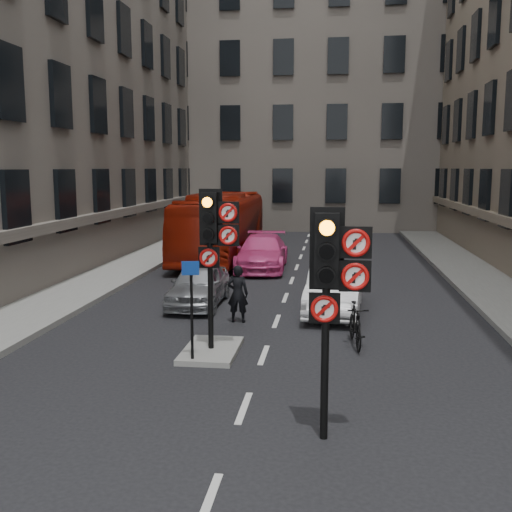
% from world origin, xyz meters
% --- Properties ---
extents(ground, '(120.00, 120.00, 0.00)m').
position_xyz_m(ground, '(0.00, 0.00, 0.00)').
color(ground, black).
rests_on(ground, ground).
extents(pavement_left, '(3.00, 50.00, 0.16)m').
position_xyz_m(pavement_left, '(-7.20, 12.00, 0.08)').
color(pavement_left, gray).
rests_on(pavement_left, ground).
extents(pavement_right, '(3.00, 50.00, 0.16)m').
position_xyz_m(pavement_right, '(7.20, 12.00, 0.08)').
color(pavement_right, gray).
rests_on(pavement_right, ground).
extents(centre_island, '(1.20, 2.00, 0.12)m').
position_xyz_m(centre_island, '(-1.20, 5.00, 0.06)').
color(centre_island, gray).
rests_on(centre_island, ground).
extents(building_far, '(30.00, 14.00, 20.00)m').
position_xyz_m(building_far, '(0.00, 38.00, 10.00)').
color(building_far, slate).
rests_on(building_far, ground).
extents(signal_near, '(0.91, 0.40, 3.58)m').
position_xyz_m(signal_near, '(1.49, 0.99, 2.58)').
color(signal_near, black).
rests_on(signal_near, ground).
extents(signal_far, '(0.91, 0.40, 3.58)m').
position_xyz_m(signal_far, '(-1.11, 4.99, 2.70)').
color(signal_far, black).
rests_on(signal_far, centre_island).
extents(car_silver, '(1.49, 3.70, 1.26)m').
position_xyz_m(car_silver, '(-2.53, 9.65, 0.63)').
color(car_silver, '#979A9E').
rests_on(car_silver, ground).
extents(car_white, '(1.77, 4.30, 1.39)m').
position_xyz_m(car_white, '(1.57, 9.29, 0.69)').
color(car_white, white).
rests_on(car_white, ground).
extents(car_pink, '(2.11, 4.89, 1.40)m').
position_xyz_m(car_pink, '(-1.39, 16.35, 0.70)').
color(car_pink, '#E0428B').
rests_on(car_pink, ground).
extents(bus_red, '(2.54, 10.75, 2.99)m').
position_xyz_m(bus_red, '(-3.61, 19.17, 1.50)').
color(bus_red, maroon).
rests_on(bus_red, ground).
extents(motorcycle, '(0.66, 1.72, 1.01)m').
position_xyz_m(motorcycle, '(2.05, 6.00, 0.50)').
color(motorcycle, black).
rests_on(motorcycle, ground).
extents(motorcyclist, '(0.58, 0.39, 1.57)m').
position_xyz_m(motorcyclist, '(-1.03, 7.79, 0.78)').
color(motorcyclist, black).
rests_on(motorcyclist, ground).
extents(info_sign, '(0.36, 0.14, 2.11)m').
position_xyz_m(info_sign, '(-1.44, 4.18, 1.48)').
color(info_sign, black).
rests_on(info_sign, centre_island).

